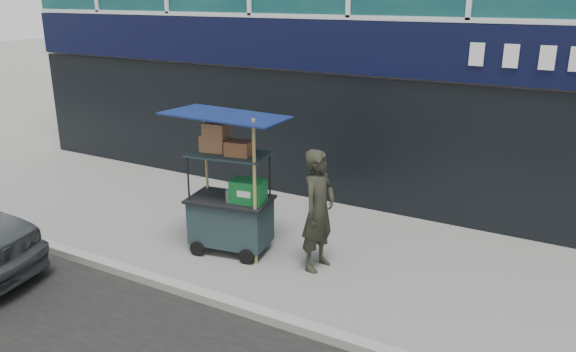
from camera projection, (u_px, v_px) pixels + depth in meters
The scene contains 4 objects.
ground at pixel (220, 295), 7.40m from camera, with size 80.00×80.00×0.00m, color slate.
curb at pixel (211, 298), 7.21m from camera, with size 80.00×0.18×0.12m, color gray.
vendor_cart at pixel (231, 203), 8.45m from camera, with size 1.82×1.42×2.22m.
vendor_man at pixel (319, 210), 7.90m from camera, with size 0.64×0.42×1.77m, color black.
Camera 1 is at (4.00, -5.25, 3.80)m, focal length 35.00 mm.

